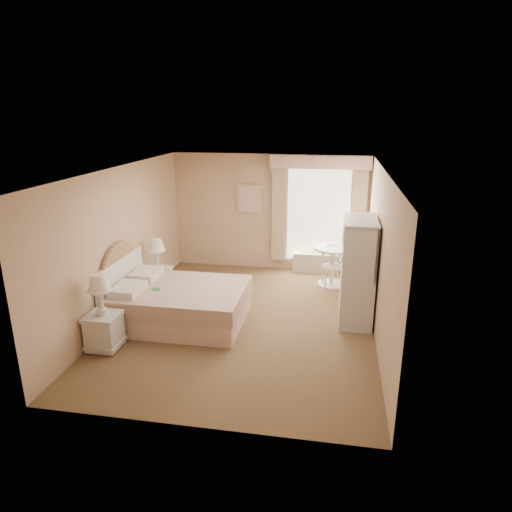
% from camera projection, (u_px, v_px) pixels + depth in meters
% --- Properties ---
extents(room, '(4.21, 5.51, 2.51)m').
position_uv_depth(room, '(244.00, 249.00, 7.26)').
color(room, brown).
rests_on(room, ground).
extents(window, '(2.05, 0.22, 2.51)m').
position_uv_depth(window, '(318.00, 211.00, 9.55)').
color(window, white).
rests_on(window, room).
extents(framed_art, '(0.52, 0.04, 0.62)m').
position_uv_depth(framed_art, '(249.00, 199.00, 9.79)').
color(framed_art, tan).
rests_on(framed_art, room).
extents(bed, '(2.10, 1.61, 1.42)m').
position_uv_depth(bed, '(175.00, 302.00, 7.51)').
color(bed, tan).
rests_on(bed, room).
extents(nightstand_near, '(0.47, 0.47, 1.14)m').
position_uv_depth(nightstand_near, '(103.00, 322.00, 6.61)').
color(nightstand_near, silver).
rests_on(nightstand_near, room).
extents(nightstand_far, '(0.45, 0.45, 1.08)m').
position_uv_depth(nightstand_far, '(158.00, 274.00, 8.62)').
color(nightstand_far, silver).
rests_on(nightstand_far, room).
extents(round_table, '(0.75, 0.75, 0.79)m').
position_uv_depth(round_table, '(332.00, 260.00, 9.05)').
color(round_table, silver).
rests_on(round_table, room).
extents(cafe_chair, '(0.48, 0.48, 0.84)m').
position_uv_depth(cafe_chair, '(332.00, 263.00, 9.02)').
color(cafe_chair, silver).
rests_on(cafe_chair, room).
extents(armoire, '(0.52, 1.04, 1.73)m').
position_uv_depth(armoire, '(357.00, 279.00, 7.48)').
color(armoire, silver).
rests_on(armoire, room).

